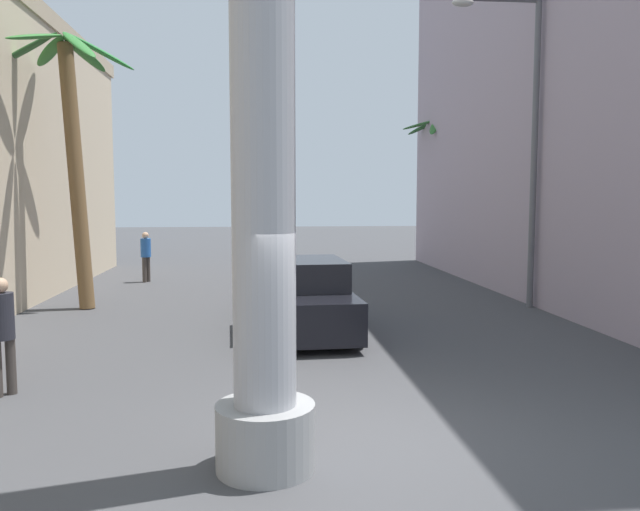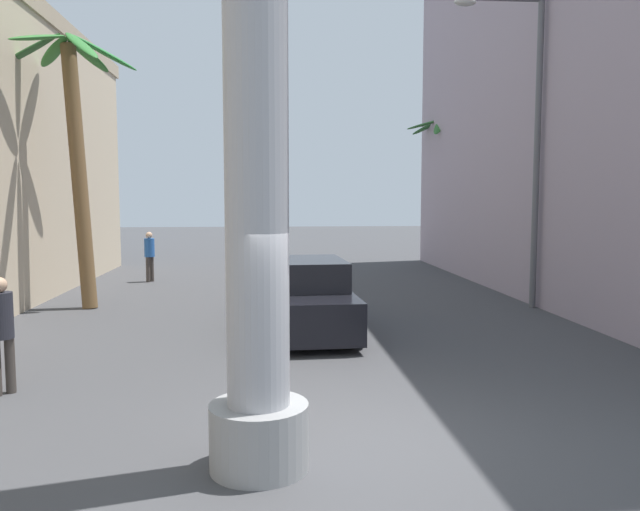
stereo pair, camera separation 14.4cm
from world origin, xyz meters
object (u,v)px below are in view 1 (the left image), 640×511
at_px(palm_tree_mid_left, 72,137).
at_px(pedestrian_curb_left, 2,327).
at_px(car_lead, 299,297).
at_px(palm_tree_far_right, 437,173).
at_px(street_lamp, 523,125).
at_px(pedestrian_far_left, 146,253).

height_order(palm_tree_mid_left, pedestrian_curb_left, palm_tree_mid_left).
relative_size(car_lead, palm_tree_far_right, 0.83).
distance_m(car_lead, palm_tree_mid_left, 7.35).
xyz_separation_m(street_lamp, palm_tree_far_right, (0.90, 10.57, -0.81)).
height_order(palm_tree_far_right, palm_tree_mid_left, palm_tree_mid_left).
bearing_deg(palm_tree_far_right, pedestrian_curb_left, -123.94).
height_order(car_lead, palm_tree_far_right, palm_tree_far_right).
bearing_deg(pedestrian_curb_left, palm_tree_mid_left, 97.59).
relative_size(palm_tree_far_right, pedestrian_curb_left, 3.64).
height_order(car_lead, pedestrian_far_left, pedestrian_far_left).
relative_size(street_lamp, palm_tree_mid_left, 1.14).
xyz_separation_m(palm_tree_mid_left, pedestrian_curb_left, (0.97, -7.27, -3.38)).
relative_size(palm_tree_mid_left, pedestrian_curb_left, 4.05).
bearing_deg(palm_tree_far_right, car_lead, -117.99).
bearing_deg(palm_tree_far_right, pedestrian_far_left, -158.11).
xyz_separation_m(street_lamp, car_lead, (-5.86, -2.16, -4.00)).
distance_m(car_lead, pedestrian_curb_left, 6.13).
distance_m(palm_tree_mid_left, pedestrian_curb_left, 8.08).
xyz_separation_m(palm_tree_far_right, palm_tree_mid_left, (-12.29, -9.55, 0.48)).
relative_size(street_lamp, palm_tree_far_right, 1.26).
relative_size(car_lead, pedestrian_far_left, 3.08).
xyz_separation_m(car_lead, pedestrian_curb_left, (-4.56, -4.10, 0.30)).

